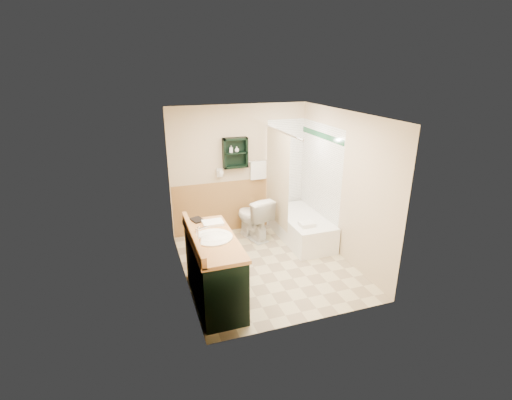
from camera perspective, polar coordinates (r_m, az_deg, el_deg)
The scene contains 25 objects.
floor at distance 6.10m, azimuth 1.66°, elevation -9.90°, with size 3.00×3.00×0.00m, color beige.
back_wall at distance 6.98m, azimuth -2.62°, elevation 4.71°, with size 2.60×0.04×2.40m, color beige.
left_wall at distance 5.30m, azimuth -11.70°, elevation -0.73°, with size 0.04×3.00×2.40m, color beige.
right_wall at distance 6.17m, azimuth 13.36°, elevation 2.09°, with size 0.04×3.00×2.40m, color beige.
ceiling at distance 5.32m, azimuth 1.93°, elevation 13.30°, with size 2.60×3.00×0.04m, color white.
wainscot_left at distance 5.59m, azimuth -10.84°, elevation -7.42°, with size 2.98×2.98×1.00m, color #BB864C, non-canonical shape.
wainscot_back at distance 7.16m, azimuth -2.45°, elevation -0.77°, with size 2.58×2.58×1.00m, color #BB864C, non-canonical shape.
mirror_frame at distance 4.69m, azimuth -10.43°, elevation 0.49°, with size 1.30×1.30×1.00m, color brown, non-canonical shape.
mirror_glass at distance 4.69m, azimuth -10.37°, elevation 0.50°, with size 1.20×1.20×0.90m, color white, non-canonical shape.
tile_right at distance 6.80m, azimuth 9.68°, elevation 2.73°, with size 1.50×1.50×2.10m, color white, non-canonical shape.
tile_back at distance 7.32m, azimuth 5.25°, elevation 4.16°, with size 0.95×0.95×2.10m, color white, non-canonical shape.
tile_accent at distance 6.60m, azimuth 10.04°, elevation 9.78°, with size 1.50×1.50×0.10m, color #144728, non-canonical shape.
wall_shelf at distance 6.76m, azimuth -3.20°, elevation 7.25°, with size 0.45×0.15×0.55m, color black.
hair_dryer at distance 6.79m, azimuth -5.65°, elevation 4.21°, with size 0.10×0.24×0.18m, color silver, non-canonical shape.
towel_bar at distance 6.98m, azimuth 0.30°, elevation 6.01°, with size 0.40×0.06×0.40m, color white, non-canonical shape.
curtain_rod at distance 6.26m, azimuth 4.03°, elevation 10.42°, with size 0.03×0.03×1.60m, color silver.
shower_curtain at distance 6.62m, azimuth 3.27°, elevation 3.39°, with size 1.05×1.05×1.70m, color beige, non-canonical shape.
vanity at distance 5.10m, azimuth -6.45°, elevation -10.49°, with size 0.59×1.46×0.93m, color black.
bathtub at distance 6.87m, azimuth 7.00°, elevation -4.25°, with size 0.71×1.50×0.47m, color white.
toilet at distance 6.83m, azimuth -0.44°, elevation -2.74°, with size 0.45×0.81×0.80m, color white.
counter_towel at distance 5.28m, azimuth -6.64°, elevation -3.51°, with size 0.29×0.22×0.04m, color white.
vanity_book at distance 5.37m, azimuth -9.86°, elevation -2.28°, with size 0.16×0.02×0.21m, color black.
tub_towel at distance 6.35m, azimuth 7.83°, elevation -3.71°, with size 0.25×0.21×0.07m, color white.
soap_bottle_a at distance 6.72m, azimuth -3.84°, elevation 7.56°, with size 0.06×0.12×0.06m, color white.
soap_bottle_b at distance 6.75m, azimuth -2.97°, elevation 7.71°, with size 0.08×0.10×0.08m, color white.
Camera 1 is at (-1.87, -4.94, 3.05)m, focal length 26.00 mm.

